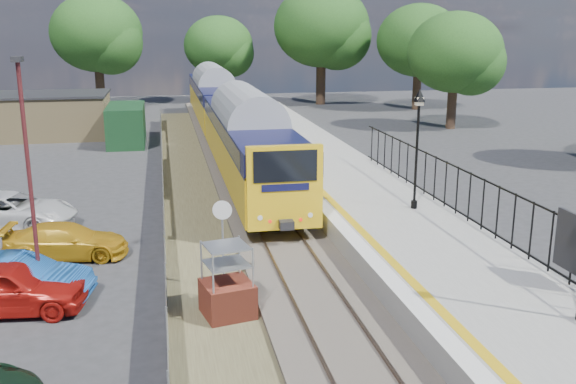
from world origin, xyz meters
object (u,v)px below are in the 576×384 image
object	(u,v)px
victorian_lamp_north	(418,121)
train	(226,112)
car_yellow	(66,241)
carpark_lamp	(28,165)
car_blue	(19,279)
car_red	(6,288)
brick_plinth	(227,282)
car_white	(10,211)
speed_sign	(223,230)

from	to	relation	value
victorian_lamp_north	train	bearing A→B (deg)	105.41
train	car_yellow	size ratio (longest dim) A/B	9.93
carpark_lamp	car_blue	world-z (taller)	carpark_lamp
train	car_yellow	world-z (taller)	train
car_red	car_yellow	distance (m)	4.37
victorian_lamp_north	car_yellow	world-z (taller)	victorian_lamp_north
brick_plinth	car_blue	size ratio (longest dim) A/B	0.51
car_white	train	bearing A→B (deg)	-17.83
victorian_lamp_north	car_white	world-z (taller)	victorian_lamp_north
brick_plinth	train	bearing A→B (deg)	84.26
car_red	car_blue	size ratio (longest dim) A/B	1.06
carpark_lamp	car_yellow	xyz separation A→B (m)	(0.30, 3.33, -3.36)
train	carpark_lamp	xyz separation A→B (m)	(-7.80, -23.16, 1.61)
carpark_lamp	car_white	distance (m)	8.29
car_white	car_yellow	bearing A→B (deg)	-131.90
speed_sign	car_red	bearing A→B (deg)	-163.94
brick_plinth	carpark_lamp	xyz separation A→B (m)	(-5.23, 2.37, 2.95)
speed_sign	car_red	size ratio (longest dim) A/B	0.66
car_red	car_blue	xyz separation A→B (m)	(0.19, 0.75, -0.06)
speed_sign	carpark_lamp	world-z (taller)	carpark_lamp
car_white	carpark_lamp	bearing A→B (deg)	-147.78
car_yellow	car_blue	bearing A→B (deg)	173.53
carpark_lamp	car_red	size ratio (longest dim) A/B	1.61
car_blue	car_white	world-z (taller)	car_white
victorian_lamp_north	carpark_lamp	bearing A→B (deg)	-163.32
car_red	car_blue	distance (m)	0.77
victorian_lamp_north	car_yellow	size ratio (longest dim) A/B	1.12
carpark_lamp	car_red	xyz separation A→B (m)	(-0.70, -0.93, -3.22)
train	car_yellow	xyz separation A→B (m)	(-7.50, -19.83, -1.74)
train	speed_sign	distance (m)	23.92
speed_sign	car_white	distance (m)	11.03
victorian_lamp_north	car_blue	xyz separation A→B (m)	(-13.62, -4.11, -3.63)
train	brick_plinth	bearing A→B (deg)	-95.74
speed_sign	brick_plinth	bearing A→B (deg)	-79.03
brick_plinth	carpark_lamp	distance (m)	6.46
speed_sign	car_white	size ratio (longest dim) A/B	0.56
car_yellow	carpark_lamp	bearing A→B (deg)	-178.53
speed_sign	victorian_lamp_north	bearing A→B (deg)	43.45
speed_sign	car_red	xyz separation A→B (m)	(-6.00, -0.30, -1.19)
car_red	car_yellow	world-z (taller)	car_red
car_red	victorian_lamp_north	bearing A→B (deg)	-64.64
train	carpark_lamp	world-z (taller)	carpark_lamp
victorian_lamp_north	car_red	world-z (taller)	victorian_lamp_north
victorian_lamp_north	carpark_lamp	world-z (taller)	carpark_lamp
car_blue	car_yellow	distance (m)	3.60
train	car_yellow	bearing A→B (deg)	-110.71
car_yellow	car_white	world-z (taller)	car_white
brick_plinth	victorian_lamp_north	bearing A→B (deg)	38.65
speed_sign	carpark_lamp	distance (m)	5.71
car_blue	car_white	size ratio (longest dim) A/B	0.80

